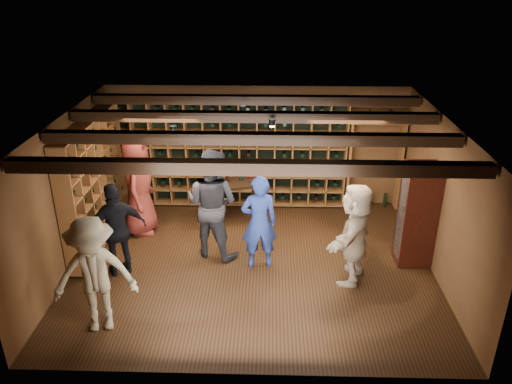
{
  "coord_description": "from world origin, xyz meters",
  "views": [
    {
      "loc": [
        0.27,
        -7.2,
        4.66
      ],
      "look_at": [
        0.05,
        0.2,
        1.27
      ],
      "focal_mm": 35.0,
      "sensor_mm": 36.0,
      "label": 1
    }
  ],
  "objects_px": {
    "display_cabinet": "(417,217)",
    "guest_woman_black": "(117,230)",
    "guest_red_floral": "(138,185)",
    "guest_beige": "(355,233)",
    "tasting_table": "(230,187)",
    "man_blue_shirt": "(259,222)",
    "man_grey_suit": "(212,204)",
    "guest_khaki": "(94,275)"
  },
  "relations": [
    {
      "from": "display_cabinet",
      "to": "guest_woman_black",
      "type": "xyz_separation_m",
      "value": [
        -4.87,
        -0.48,
        -0.06
      ]
    },
    {
      "from": "guest_khaki",
      "to": "guest_beige",
      "type": "bearing_deg",
      "value": 7.09
    },
    {
      "from": "guest_red_floral",
      "to": "guest_khaki",
      "type": "height_order",
      "value": "guest_red_floral"
    },
    {
      "from": "man_blue_shirt",
      "to": "tasting_table",
      "type": "bearing_deg",
      "value": -77.87
    },
    {
      "from": "guest_beige",
      "to": "tasting_table",
      "type": "height_order",
      "value": "guest_beige"
    },
    {
      "from": "man_blue_shirt",
      "to": "man_grey_suit",
      "type": "distance_m",
      "value": 0.9
    },
    {
      "from": "man_blue_shirt",
      "to": "guest_red_floral",
      "type": "bearing_deg",
      "value": -35.53
    },
    {
      "from": "display_cabinet",
      "to": "tasting_table",
      "type": "height_order",
      "value": "display_cabinet"
    },
    {
      "from": "man_grey_suit",
      "to": "tasting_table",
      "type": "height_order",
      "value": "man_grey_suit"
    },
    {
      "from": "guest_khaki",
      "to": "guest_beige",
      "type": "distance_m",
      "value": 3.9
    },
    {
      "from": "man_blue_shirt",
      "to": "display_cabinet",
      "type": "bearing_deg",
      "value": 175.71
    },
    {
      "from": "guest_red_floral",
      "to": "guest_beige",
      "type": "distance_m",
      "value": 4.05
    },
    {
      "from": "guest_woman_black",
      "to": "tasting_table",
      "type": "xyz_separation_m",
      "value": [
        1.66,
        1.84,
        -0.05
      ]
    },
    {
      "from": "display_cabinet",
      "to": "man_grey_suit",
      "type": "bearing_deg",
      "value": 177.35
    },
    {
      "from": "man_blue_shirt",
      "to": "tasting_table",
      "type": "height_order",
      "value": "man_blue_shirt"
    },
    {
      "from": "man_grey_suit",
      "to": "guest_red_floral",
      "type": "distance_m",
      "value": 1.64
    },
    {
      "from": "man_grey_suit",
      "to": "guest_beige",
      "type": "xyz_separation_m",
      "value": [
        2.31,
        -0.72,
        -0.14
      ]
    },
    {
      "from": "display_cabinet",
      "to": "guest_beige",
      "type": "distance_m",
      "value": 1.24
    },
    {
      "from": "man_blue_shirt",
      "to": "guest_woman_black",
      "type": "distance_m",
      "value": 2.28
    },
    {
      "from": "display_cabinet",
      "to": "man_grey_suit",
      "type": "xyz_separation_m",
      "value": [
        -3.41,
        0.16,
        0.11
      ]
    },
    {
      "from": "guest_beige",
      "to": "tasting_table",
      "type": "relative_size",
      "value": 1.37
    },
    {
      "from": "guest_woman_black",
      "to": "tasting_table",
      "type": "bearing_deg",
      "value": -160.72
    },
    {
      "from": "man_blue_shirt",
      "to": "man_grey_suit",
      "type": "bearing_deg",
      "value": -32.99
    },
    {
      "from": "guest_khaki",
      "to": "guest_beige",
      "type": "xyz_separation_m",
      "value": [
        3.68,
        1.3,
        -0.02
      ]
    },
    {
      "from": "guest_khaki",
      "to": "guest_beige",
      "type": "height_order",
      "value": "guest_khaki"
    },
    {
      "from": "display_cabinet",
      "to": "guest_red_floral",
      "type": "height_order",
      "value": "guest_red_floral"
    },
    {
      "from": "man_blue_shirt",
      "to": "guest_red_floral",
      "type": "relative_size",
      "value": 0.85
    },
    {
      "from": "display_cabinet",
      "to": "guest_woman_black",
      "type": "bearing_deg",
      "value": -174.33
    },
    {
      "from": "guest_woman_black",
      "to": "guest_khaki",
      "type": "distance_m",
      "value": 1.38
    },
    {
      "from": "display_cabinet",
      "to": "man_blue_shirt",
      "type": "bearing_deg",
      "value": -175.5
    },
    {
      "from": "guest_khaki",
      "to": "tasting_table",
      "type": "height_order",
      "value": "guest_khaki"
    },
    {
      "from": "man_grey_suit",
      "to": "guest_red_floral",
      "type": "height_order",
      "value": "man_grey_suit"
    },
    {
      "from": "guest_red_floral",
      "to": "tasting_table",
      "type": "relative_size",
      "value": 1.58
    },
    {
      "from": "guest_woman_black",
      "to": "guest_khaki",
      "type": "bearing_deg",
      "value": 65.0
    },
    {
      "from": "display_cabinet",
      "to": "tasting_table",
      "type": "xyz_separation_m",
      "value": [
        -3.2,
        1.36,
        -0.11
      ]
    },
    {
      "from": "guest_woman_black",
      "to": "guest_beige",
      "type": "xyz_separation_m",
      "value": [
        3.76,
        -0.08,
        0.04
      ]
    },
    {
      "from": "guest_red_floral",
      "to": "guest_woman_black",
      "type": "height_order",
      "value": "guest_red_floral"
    },
    {
      "from": "guest_red_floral",
      "to": "tasting_table",
      "type": "distance_m",
      "value": 1.73
    },
    {
      "from": "display_cabinet",
      "to": "guest_khaki",
      "type": "bearing_deg",
      "value": -158.76
    },
    {
      "from": "display_cabinet",
      "to": "guest_red_floral",
      "type": "xyz_separation_m",
      "value": [
        -4.86,
        0.93,
        0.11
      ]
    },
    {
      "from": "guest_red_floral",
      "to": "man_blue_shirt",
      "type": "bearing_deg",
      "value": -118.13
    },
    {
      "from": "guest_woman_black",
      "to": "guest_red_floral",
      "type": "bearing_deg",
      "value": -118.83
    }
  ]
}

